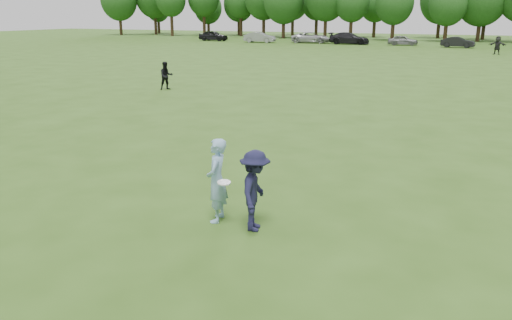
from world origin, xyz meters
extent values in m
plane|color=#2F4F16|center=(0.00, 0.00, 0.00)|extent=(200.00, 200.00, 0.00)
imported|color=#87AFD0|center=(-0.86, 0.32, 0.87)|extent=(0.55, 0.71, 1.74)
imported|color=#171734|center=(0.03, 0.23, 0.81)|extent=(0.82, 1.16, 1.62)
imported|color=black|center=(-12.18, 15.35, 0.77)|extent=(0.94, 0.95, 1.54)
imported|color=#252525|center=(5.08, 49.91, 0.93)|extent=(1.80, 0.96, 1.85)
imported|color=black|center=(-34.22, 61.00, 0.77)|extent=(4.53, 1.87, 1.53)
imported|color=gray|center=(-25.77, 59.39, 0.74)|extent=(4.59, 1.96, 1.47)
imported|color=#B0AFB4|center=(-18.72, 61.46, 0.76)|extent=(5.75, 3.22, 1.52)
imported|color=black|center=(-13.08, 60.81, 0.79)|extent=(5.59, 2.60, 1.58)
imported|color=slate|center=(-6.00, 61.30, 0.66)|extent=(3.93, 1.74, 1.32)
imported|color=black|center=(0.84, 59.46, 0.65)|extent=(4.07, 1.79, 1.30)
cylinder|color=white|center=(-0.59, 0.11, 0.93)|extent=(0.29, 0.29, 0.06)
cylinder|color=#332114|center=(-60.68, 72.20, 1.81)|extent=(0.56, 0.56, 3.63)
ellipsoid|color=#1A3F15|center=(-60.68, 72.20, 6.55)|extent=(6.88, 6.88, 7.91)
cylinder|color=#332114|center=(-55.50, 76.37, 2.06)|extent=(0.56, 0.56, 4.13)
cylinder|color=#332114|center=(-49.35, 72.76, 2.09)|extent=(0.56, 0.56, 4.18)
cylinder|color=#332114|center=(-44.47, 76.22, 2.13)|extent=(0.56, 0.56, 4.26)
cylinder|color=#332114|center=(-37.59, 77.79, 1.96)|extent=(0.56, 0.56, 3.91)
ellipsoid|color=#1A3F15|center=(-37.59, 77.79, 6.24)|extent=(5.47, 5.47, 6.29)
cylinder|color=#332114|center=(-32.29, 76.03, 1.92)|extent=(0.56, 0.56, 3.83)
cylinder|color=#332114|center=(-27.39, 73.06, 1.63)|extent=(0.56, 0.56, 3.25)
ellipsoid|color=#1A3F15|center=(-27.39, 73.06, 6.13)|extent=(6.76, 6.76, 7.78)
cylinder|color=#332114|center=(-20.22, 73.48, 1.86)|extent=(0.56, 0.56, 3.71)
cylinder|color=#332114|center=(-15.90, 73.09, 1.73)|extent=(0.56, 0.56, 3.46)
ellipsoid|color=#1A3F15|center=(-15.90, 73.09, 5.79)|extent=(5.49, 5.49, 6.31)
cylinder|color=#332114|center=(-9.32, 72.95, 1.57)|extent=(0.56, 0.56, 3.14)
ellipsoid|color=#1A3F15|center=(-9.32, 72.95, 5.60)|extent=(5.78, 5.78, 6.64)
cylinder|color=#332114|center=(-1.61, 72.69, 1.51)|extent=(0.56, 0.56, 3.01)
ellipsoid|color=#1A3F15|center=(-1.61, 72.69, 5.34)|extent=(5.46, 5.46, 6.28)
cylinder|color=#332114|center=(2.83, 75.07, 1.61)|extent=(0.56, 0.56, 3.23)
cylinder|color=#332114|center=(-58.26, 81.41, 1.49)|extent=(0.56, 0.56, 2.97)
ellipsoid|color=#1A3F15|center=(-58.26, 81.41, 5.03)|extent=(4.85, 4.85, 5.58)
cylinder|color=#332114|center=(-47.10, 82.53, 1.36)|extent=(0.56, 0.56, 2.73)
ellipsoid|color=#1A3F15|center=(-47.10, 82.53, 5.05)|extent=(5.45, 5.45, 6.27)
cylinder|color=#332114|center=(-39.55, 80.93, 1.63)|extent=(0.56, 0.56, 3.25)
ellipsoid|color=#1A3F15|center=(-39.55, 80.93, 5.67)|extent=(5.68, 5.68, 6.53)
cylinder|color=#332114|center=(-29.72, 83.93, 1.81)|extent=(0.56, 0.56, 3.62)
ellipsoid|color=#1A3F15|center=(-29.72, 83.93, 6.09)|extent=(5.80, 5.80, 6.67)
cylinder|color=#332114|center=(-24.24, 81.39, 1.80)|extent=(0.56, 0.56, 3.61)
ellipsoid|color=#1A3F15|center=(-24.24, 81.39, 5.98)|extent=(5.58, 5.58, 6.42)
cylinder|color=#332114|center=(-13.94, 81.92, 1.65)|extent=(0.56, 0.56, 3.29)
ellipsoid|color=#1A3F15|center=(-13.94, 81.92, 5.55)|extent=(5.30, 5.30, 6.09)
cylinder|color=#332114|center=(-3.49, 83.39, 1.64)|extent=(0.56, 0.56, 3.28)
ellipsoid|color=#1A3F15|center=(-3.49, 83.39, 6.16)|extent=(6.78, 6.78, 7.79)
cylinder|color=#332114|center=(3.45, 81.85, 1.56)|extent=(0.56, 0.56, 3.11)
ellipsoid|color=#1A3F15|center=(3.45, 81.85, 5.38)|extent=(5.34, 5.34, 6.14)
camera|label=1|loc=(3.76, -8.09, 4.14)|focal=35.00mm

